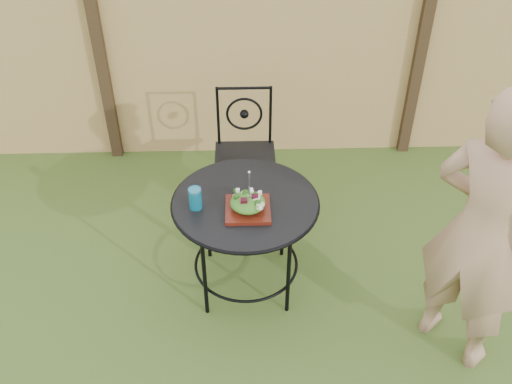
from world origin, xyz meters
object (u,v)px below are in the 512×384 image
diner (482,235)px  salad_plate (248,209)px  patio_table (245,218)px  patio_chair (245,149)px

diner → salad_plate: (-1.24, 0.43, -0.15)m
patio_table → diner: diner is taller
patio_chair → salad_plate: (0.01, -0.99, 0.23)m
salad_plate → diner: bearing=-19.3°
diner → salad_plate: diner is taller
patio_table → diner: 1.40m
salad_plate → patio_chair: bearing=90.4°
diner → patio_table: bearing=25.4°
patio_table → salad_plate: (0.01, -0.10, 0.15)m
patio_chair → salad_plate: 1.02m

